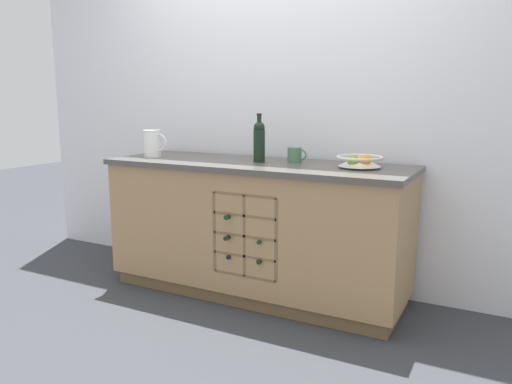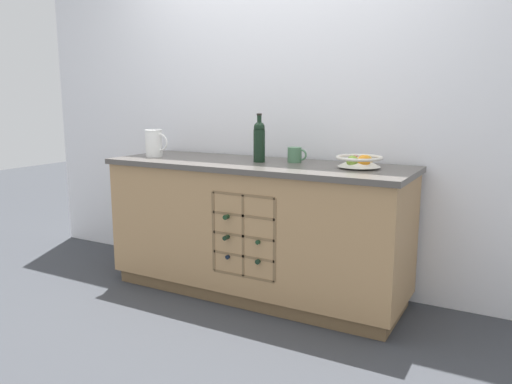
% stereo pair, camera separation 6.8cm
% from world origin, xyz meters
% --- Properties ---
extents(ground_plane, '(14.00, 14.00, 0.00)m').
position_xyz_m(ground_plane, '(0.00, 0.00, 0.00)').
color(ground_plane, '#383A3F').
extents(back_wall, '(4.40, 0.06, 2.55)m').
position_xyz_m(back_wall, '(0.00, 0.38, 1.27)').
color(back_wall, white).
rests_on(back_wall, ground_plane).
extents(kitchen_island, '(2.00, 0.69, 0.89)m').
position_xyz_m(kitchen_island, '(0.00, -0.00, 0.45)').
color(kitchen_island, brown).
rests_on(kitchen_island, ground_plane).
extents(fruit_bowl, '(0.28, 0.28, 0.08)m').
position_xyz_m(fruit_bowl, '(0.67, 0.05, 0.93)').
color(fruit_bowl, silver).
rests_on(fruit_bowl, kitchen_island).
extents(white_pitcher, '(0.18, 0.12, 0.19)m').
position_xyz_m(white_pitcher, '(-0.78, -0.07, 0.99)').
color(white_pitcher, white).
rests_on(white_pitcher, kitchen_island).
extents(ceramic_mug, '(0.13, 0.09, 0.10)m').
position_xyz_m(ceramic_mug, '(0.22, 0.12, 0.94)').
color(ceramic_mug, '#4C7A56').
rests_on(ceramic_mug, kitchen_island).
extents(standing_wine_bottle, '(0.08, 0.08, 0.31)m').
position_xyz_m(standing_wine_bottle, '(0.01, 0.02, 1.03)').
color(standing_wine_bottle, black).
rests_on(standing_wine_bottle, kitchen_island).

